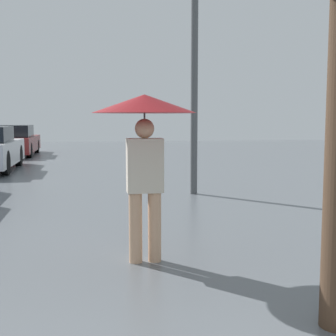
{
  "coord_description": "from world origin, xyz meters",
  "views": [
    {
      "loc": [
        -0.18,
        -1.1,
        1.55
      ],
      "look_at": [
        0.67,
        3.81,
        1.02
      ],
      "focal_mm": 50.0,
      "sensor_mm": 36.0,
      "label": 1
    }
  ],
  "objects": [
    {
      "name": "pedestrian",
      "position": [
        0.42,
        3.81,
        1.47
      ],
      "size": [
        1.1,
        1.1,
        1.8
      ],
      "color": "tan",
      "rests_on": "ground_plane"
    },
    {
      "name": "street_lamp",
      "position": [
        1.97,
        8.2,
        3.29
      ],
      "size": [
        0.38,
        0.38,
        5.1
      ],
      "color": "#515456",
      "rests_on": "ground_plane"
    },
    {
      "name": "parked_car_farthest",
      "position": [
        -3.22,
        19.33,
        0.59
      ],
      "size": [
        1.78,
        4.49,
        1.27
      ],
      "color": "maroon",
      "rests_on": "ground_plane"
    }
  ]
}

